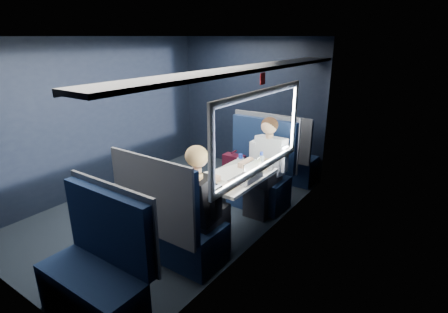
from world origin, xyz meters
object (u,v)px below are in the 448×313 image
Objects in this scene: bottle_small at (261,162)px; cup at (270,166)px; laptop at (249,175)px; man at (266,162)px; table at (233,181)px; seat_bay_near at (255,174)px; seat_bay_far at (173,226)px; seat_row_front at (284,158)px; woman at (201,199)px; seat_row_back at (98,273)px.

bottle_small is 0.13m from cup.
laptop is at bearing -82.67° from bottle_small.
man reaches higher than bottle_small.
seat_bay_near is at bearing 102.56° from table.
seat_bay_near is at bearing 90.38° from seat_bay_far.
cup is (0.28, 0.41, 0.13)m from table.
seat_row_front is 0.88× the size of woman.
seat_row_back is at bearing -89.75° from seat_bay_near.
table is at bearing -84.20° from seat_row_front.
laptop is at bearing -77.10° from seat_row_front.
bottle_small is at bearing -75.70° from seat_row_front.
woman is at bearing 33.82° from seat_bay_far.
laptop is (0.42, -1.85, 0.40)m from seat_row_front.
bottle_small is at bearing -54.59° from seat_bay_near.
man is at bearing 84.28° from seat_row_back.
seat_bay_far is at bearing -99.03° from man.
seat_row_front is at bearing 90.00° from seat_row_back.
seat_bay_near is 2.67m from seat_row_back.
woman reaches higher than cup.
laptop reaches higher than bottle_small.
laptop is 1.44× the size of bottle_small.
seat_bay_near is 1.75m from seat_bay_far.
seat_bay_far is at bearing -101.78° from table.
seat_row_front is 1.00× the size of seat_row_back.
seat_row_front is (0.01, 0.93, -0.01)m from seat_bay_near.
woman is at bearing -90.00° from man.
bottle_small is (0.37, 2.12, 0.44)m from seat_row_back.
seat_bay_near is 0.95× the size of woman.
cup is (0.21, 1.12, 0.06)m from woman.
seat_bay_near is 1.09× the size of seat_row_front.
seat_row_front is (0.00, 2.67, -0.00)m from seat_bay_far.
seat_row_front reaches higher than table.
seat_row_front is 1.51m from cup.
laptop is at bearing -94.59° from cup.
cup is at bearing -44.24° from seat_bay_near.
seat_bay_far is at bearing 90.00° from seat_row_back.
seat_bay_far is at bearing -117.10° from laptop.
seat_row_back is 1.84m from laptop.
seat_row_back is (0.01, -2.67, -0.01)m from seat_bay_near.
seat_row_front is at bearing 90.00° from seat_bay_far.
laptop is (0.42, 0.83, 0.40)m from seat_bay_far.
seat_bay_near reaches higher than seat_row_front.
bottle_small is (0.39, -0.54, 0.43)m from seat_bay_near.
table is 0.76× the size of woman.
laptop is (0.24, -0.05, 0.15)m from table.
woman is at bearing 77.07° from seat_row_back.
laptop is (0.43, -0.92, 0.39)m from seat_bay_near.
seat_row_front is 1.58m from bottle_small.
seat_bay_near is at bearing 146.69° from man.
seat_bay_far is 1.01m from laptop.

